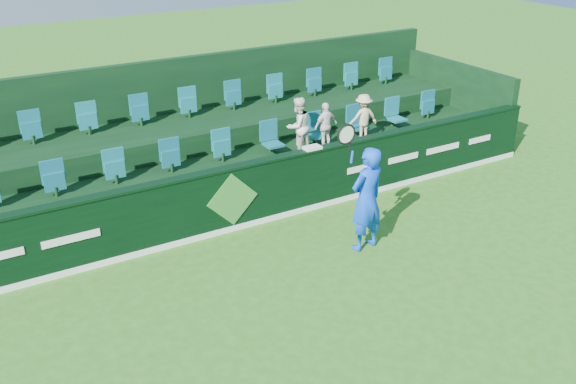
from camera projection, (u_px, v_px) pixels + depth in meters
ground at (347, 335)px, 9.77m from camera, size 60.00×60.00×0.00m
sponsor_hoarding at (230, 199)px, 12.61m from camera, size 16.00×0.25×1.35m
stand_tier_front at (208, 191)px, 13.59m from camera, size 16.00×2.00×0.80m
stand_tier_back at (174, 152)px, 14.97m from camera, size 16.00×1.80×1.30m
stand_rear at (165, 124)px, 15.08m from camera, size 16.00×4.10×2.60m
seat_row_front at (198, 155)px, 13.61m from camera, size 13.50×0.50×0.60m
seat_row_back at (166, 110)px, 14.80m from camera, size 13.50×0.50×0.60m
tennis_player at (367, 199)px, 11.79m from camera, size 1.20×0.58×2.62m
spectator_left at (298, 126)px, 14.20m from camera, size 0.73×0.63×1.31m
spectator_middle at (326, 126)px, 14.59m from camera, size 0.66×0.34×1.08m
spectator_right at (363, 117)px, 15.07m from camera, size 0.78×0.53×1.12m
towel at (312, 148)px, 13.20m from camera, size 0.36×0.24×0.05m
drinks_bottle at (345, 137)px, 13.54m from camera, size 0.08×0.08×0.24m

